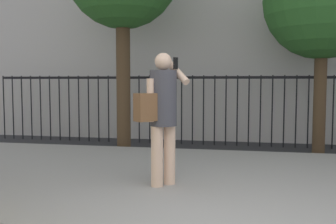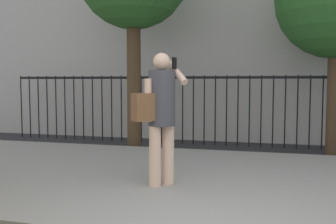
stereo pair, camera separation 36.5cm
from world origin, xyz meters
name	(u,v)px [view 1 (the left image)]	position (x,y,z in m)	size (l,w,h in m)	color
sidewalk	(238,184)	(0.00, 2.20, 0.07)	(28.00, 4.40, 0.15)	gray
iron_fence	(243,101)	(0.00, 5.90, 1.02)	(12.03, 0.04, 1.60)	black
pedestrian_on_phone	(162,109)	(-0.95, 1.63, 1.12)	(0.66, 0.70, 1.67)	beige
street_tree_mid	(323,1)	(1.53, 5.29, 3.05)	(2.34, 2.34, 4.24)	#4C3823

